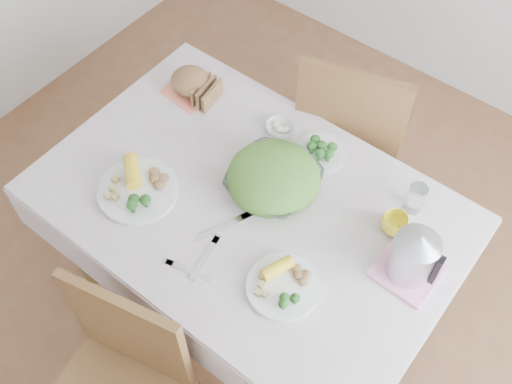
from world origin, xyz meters
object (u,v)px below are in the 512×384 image
Objects in this scene: dining_table at (249,255)px; dinner_plate_left at (138,191)px; salad_bowl at (273,182)px; yellow_mug at (394,224)px; chair_far at (353,134)px; electric_kettle at (415,253)px; dinner_plate_right at (283,287)px.

dinner_plate_left is at bearing -147.77° from dining_table.
salad_bowl reaches higher than yellow_mug.
yellow_mug is at bearing 28.11° from dinner_plate_left.
chair_far reaches higher than salad_bowl.
dining_table is 6.73× the size of electric_kettle.
chair_far reaches higher than yellow_mug.
dinner_plate_right is (0.27, -0.30, -0.03)m from salad_bowl.
dinner_plate_right is 0.43m from electric_kettle.
dinner_plate_left is at bearing -151.89° from yellow_mug.
dinner_plate_right is (0.29, -0.95, 0.31)m from chair_far.
dinner_plate_left is at bearing 53.45° from chair_far.
dinner_plate_left is at bearing -139.49° from salad_bowl.
dinner_plate_right is (0.64, 0.02, 0.00)m from dinner_plate_left.
chair_far is at bearing 130.51° from yellow_mug.
salad_bowl is 1.53× the size of electric_kettle.
dinner_plate_right reaches higher than dining_table.
dining_table is at bearing 72.45° from chair_far.
dinner_plate_right is at bearing -112.03° from yellow_mug.
electric_kettle is at bearing 0.15° from salad_bowl.
yellow_mug reaches higher than dinner_plate_right.
chair_far is 0.77m from yellow_mug.
salad_bowl is 0.40m from dinner_plate_right.
chair_far is 3.48× the size of dinner_plate_left.
dinner_plate_left is 0.64m from dinner_plate_right.
chair_far is 3.21× the size of salad_bowl.
dining_table is 14.77× the size of yellow_mug.
salad_bowl reaches higher than dinner_plate_right.
dinner_plate_left is (-0.34, -0.21, 0.40)m from dining_table.
salad_bowl is (0.03, 0.10, 0.43)m from dining_table.
electric_kettle reaches higher than salad_bowl.
chair_far is at bearing 124.93° from electric_kettle.
salad_bowl is at bearing 40.51° from dinner_plate_left.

